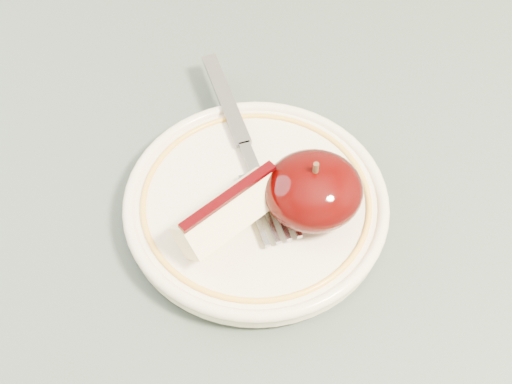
{
  "coord_description": "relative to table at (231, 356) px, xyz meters",
  "views": [
    {
      "loc": [
        -0.01,
        -0.22,
        1.18
      ],
      "look_at": [
        0.03,
        0.07,
        0.78
      ],
      "focal_mm": 50.0,
      "sensor_mm": 36.0,
      "label": 1
    }
  ],
  "objects": [
    {
      "name": "apple_half",
      "position": [
        0.07,
        0.06,
        0.13
      ],
      "size": [
        0.07,
        0.07,
        0.05
      ],
      "color": "black",
      "rests_on": "plate"
    },
    {
      "name": "fork",
      "position": [
        0.03,
        0.12,
        0.11
      ],
      "size": [
        0.05,
        0.19,
        0.0
      ],
      "rotation": [
        0.0,
        0.0,
        1.74
      ],
      "color": "gray",
      "rests_on": "plate"
    },
    {
      "name": "apple_wedge",
      "position": [
        0.01,
        0.05,
        0.12
      ],
      "size": [
        0.08,
        0.07,
        0.04
      ],
      "rotation": [
        0.0,
        0.0,
        0.58
      ],
      "color": "#FEEDBB",
      "rests_on": "plate"
    },
    {
      "name": "table",
      "position": [
        0.0,
        0.0,
        0.0
      ],
      "size": [
        0.9,
        0.9,
        0.75
      ],
      "color": "brown",
      "rests_on": "ground"
    },
    {
      "name": "plate",
      "position": [
        0.03,
        0.07,
        0.1
      ],
      "size": [
        0.19,
        0.19,
        0.02
      ],
      "color": "#EEE3C8",
      "rests_on": "table"
    }
  ]
}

